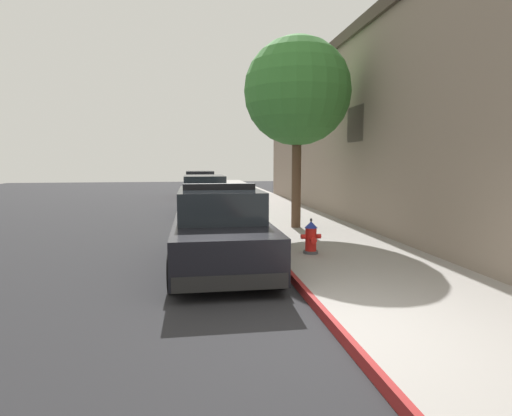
{
  "coord_description": "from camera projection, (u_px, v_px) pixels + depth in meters",
  "views": [
    {
      "loc": [
        -1.77,
        -4.52,
        2.13
      ],
      "look_at": [
        -0.24,
        5.37,
        1.0
      ],
      "focal_mm": 28.92,
      "sensor_mm": 36.0,
      "label": 1
    }
  ],
  "objects": [
    {
      "name": "police_cruiser",
      "position": [
        220.0,
        229.0,
        8.52
      ],
      "size": [
        1.94,
        4.84,
        1.68
      ],
      "color": "black",
      "rests_on": "ground"
    },
    {
      "name": "storefront_building",
      "position": [
        450.0,
        129.0,
        13.26
      ],
      "size": [
        6.67,
        26.27,
        6.33
      ],
      "color": "gray",
      "rests_on": "ground"
    },
    {
      "name": "sidewalk_pavement",
      "position": [
        287.0,
        218.0,
        15.0
      ],
      "size": [
        3.25,
        60.0,
        0.15
      ],
      "primitive_type": "cube",
      "color": "gray",
      "rests_on": "ground"
    },
    {
      "name": "parked_car_dark_far",
      "position": [
        200.0,
        184.0,
        25.25
      ],
      "size": [
        1.94,
        4.84,
        1.56
      ],
      "color": "maroon",
      "rests_on": "ground"
    },
    {
      "name": "curb_painted_edge",
      "position": [
        242.0,
        219.0,
        14.75
      ],
      "size": [
        0.08,
        60.0,
        0.15
      ],
      "primitive_type": "cube",
      "color": "maroon",
      "rests_on": "ground"
    },
    {
      "name": "street_tree",
      "position": [
        297.0,
        92.0,
        12.04
      ],
      "size": [
        3.14,
        3.14,
        5.59
      ],
      "color": "brown",
      "rests_on": "sidewalk_pavement"
    },
    {
      "name": "parked_car_silver_ahead",
      "position": [
        205.0,
        195.0,
        17.0
      ],
      "size": [
        1.94,
        4.84,
        1.56
      ],
      "color": "#B2B5BA",
      "rests_on": "ground"
    },
    {
      "name": "ground_plane",
      "position": [
        116.0,
        227.0,
        14.11
      ],
      "size": [
        31.36,
        60.0,
        0.2
      ],
      "primitive_type": "cube",
      "color": "#232326"
    },
    {
      "name": "fire_hydrant",
      "position": [
        311.0,
        237.0,
        8.88
      ],
      "size": [
        0.44,
        0.4,
        0.76
      ],
      "color": "#4C4C51",
      "rests_on": "sidewalk_pavement"
    }
  ]
}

